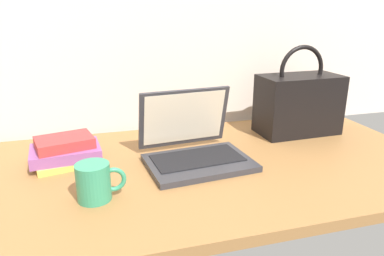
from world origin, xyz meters
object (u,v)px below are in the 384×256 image
coffee_mug (95,181)px  book_stack (65,151)px  handbag (298,103)px  laptop (194,146)px

coffee_mug → book_stack: size_ratio=0.57×
coffee_mug → handbag: handbag is taller
coffee_mug → handbag: (0.76, 0.32, 0.07)m
laptop → book_stack: 0.39m
book_stack → handbag: bearing=4.4°
coffee_mug → book_stack: 0.27m
handbag → book_stack: handbag is taller
handbag → book_stack: size_ratio=1.54×
laptop → handbag: 0.48m
coffee_mug → handbag: 0.82m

